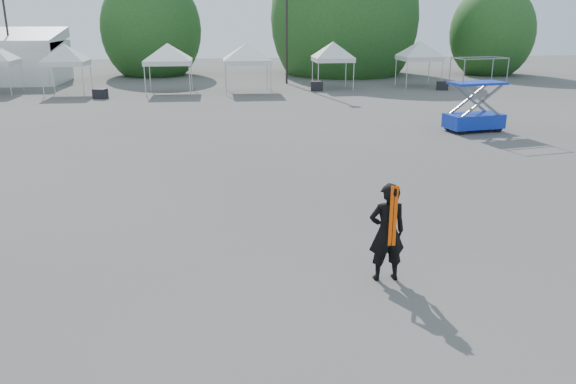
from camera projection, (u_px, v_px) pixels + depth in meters
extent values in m
plane|color=#474442|center=(321.00, 239.00, 13.37)|extent=(120.00, 120.00, 0.00)
cylinder|color=black|center=(5.00, 17.00, 41.99)|extent=(0.16, 0.16, 10.00)
cylinder|color=black|center=(287.00, 20.00, 42.59)|extent=(0.16, 0.16, 9.50)
cylinder|color=#382314|center=(154.00, 62.00, 49.98)|extent=(0.36, 0.36, 2.27)
ellipsoid|color=#1F4B19|center=(151.00, 29.00, 49.14)|extent=(4.16, 4.16, 4.78)
cylinder|color=#382314|center=(343.00, 58.00, 50.92)|extent=(0.36, 0.36, 2.80)
ellipsoid|color=#1F4B19|center=(344.00, 18.00, 49.88)|extent=(5.12, 5.12, 5.89)
cylinder|color=#382314|center=(489.00, 63.00, 50.63)|extent=(0.36, 0.36, 2.10)
ellipsoid|color=#1F4B19|center=(492.00, 33.00, 49.85)|extent=(3.84, 3.84, 4.42)
cylinder|color=silver|center=(10.00, 80.00, 37.06)|extent=(0.06, 0.06, 2.00)
cylinder|color=silver|center=(22.00, 76.00, 39.52)|extent=(0.06, 0.06, 2.00)
cylinder|color=silver|center=(43.00, 82.00, 36.29)|extent=(0.06, 0.06, 2.00)
cylinder|color=silver|center=(83.00, 81.00, 36.58)|extent=(0.06, 0.06, 2.00)
cylinder|color=silver|center=(53.00, 78.00, 38.68)|extent=(0.06, 0.06, 2.00)
cylinder|color=silver|center=(91.00, 77.00, 38.98)|extent=(0.06, 0.06, 2.00)
cube|color=silver|center=(66.00, 63.00, 37.31)|extent=(2.73, 2.73, 0.30)
pyramid|color=silver|center=(64.00, 44.00, 36.93)|extent=(3.86, 3.86, 1.10)
cylinder|color=silver|center=(145.00, 81.00, 36.85)|extent=(0.06, 0.06, 2.00)
cylinder|color=silver|center=(190.00, 80.00, 37.18)|extent=(0.06, 0.06, 2.00)
cylinder|color=silver|center=(150.00, 76.00, 39.60)|extent=(0.06, 0.06, 2.00)
cylinder|color=silver|center=(192.00, 76.00, 39.94)|extent=(0.06, 0.06, 2.00)
cube|color=silver|center=(168.00, 62.00, 38.07)|extent=(3.11, 3.11, 0.30)
pyramid|color=silver|center=(167.00, 43.00, 37.69)|extent=(4.40, 4.40, 1.10)
cylinder|color=silver|center=(226.00, 80.00, 37.16)|extent=(0.06, 0.06, 2.00)
cylinder|color=silver|center=(271.00, 80.00, 37.50)|extent=(0.06, 0.06, 2.00)
cylinder|color=silver|center=(225.00, 76.00, 39.98)|extent=(0.06, 0.06, 2.00)
cylinder|color=silver|center=(267.00, 75.00, 40.33)|extent=(0.06, 0.06, 2.00)
cube|color=silver|center=(247.00, 62.00, 38.42)|extent=(3.19, 3.19, 0.30)
pyramid|color=silver|center=(247.00, 43.00, 38.04)|extent=(4.51, 4.51, 1.10)
cylinder|color=silver|center=(318.00, 77.00, 39.33)|extent=(0.06, 0.06, 2.00)
cylinder|color=silver|center=(354.00, 76.00, 39.63)|extent=(0.06, 0.06, 2.00)
cylinder|color=silver|center=(312.00, 73.00, 41.73)|extent=(0.06, 0.06, 2.00)
cylinder|color=silver|center=(346.00, 73.00, 42.03)|extent=(0.06, 0.06, 2.00)
cube|color=silver|center=(333.00, 59.00, 40.35)|extent=(2.73, 2.73, 0.30)
pyramid|color=silver|center=(333.00, 42.00, 39.98)|extent=(3.87, 3.87, 1.10)
cylinder|color=silver|center=(407.00, 75.00, 40.45)|extent=(0.06, 0.06, 2.00)
cylinder|color=silver|center=(442.00, 75.00, 40.76)|extent=(0.06, 0.06, 2.00)
cylinder|color=silver|center=(396.00, 72.00, 42.95)|extent=(0.06, 0.06, 2.00)
cylinder|color=silver|center=(429.00, 71.00, 43.26)|extent=(0.06, 0.06, 2.00)
cube|color=silver|center=(419.00, 58.00, 41.53)|extent=(2.84, 2.84, 0.30)
pyramid|color=silver|center=(420.00, 41.00, 41.16)|extent=(4.02, 4.02, 1.10)
imported|color=black|center=(387.00, 232.00, 11.06)|extent=(0.75, 0.51, 2.03)
cube|color=#FF4D05|center=(391.00, 216.00, 10.75)|extent=(0.16, 0.03, 1.22)
cube|color=#0E0CA7|center=(474.00, 121.00, 25.75)|extent=(2.76, 1.73, 0.64)
cube|color=#0E0CA7|center=(477.00, 83.00, 25.24)|extent=(2.64, 1.66, 0.11)
cylinder|color=black|center=(462.00, 130.00, 25.08)|extent=(0.41, 0.23, 0.39)
cylinder|color=black|center=(498.00, 128.00, 25.63)|extent=(0.41, 0.23, 0.39)
cylinder|color=black|center=(448.00, 126.00, 26.05)|extent=(0.41, 0.23, 0.39)
cylinder|color=black|center=(484.00, 124.00, 26.60)|extent=(0.41, 0.23, 0.39)
cube|color=black|center=(100.00, 94.00, 35.95)|extent=(0.97, 0.87, 0.62)
cube|color=black|center=(317.00, 86.00, 39.69)|extent=(0.96, 0.81, 0.67)
cube|color=black|center=(442.00, 86.00, 40.14)|extent=(0.90, 0.78, 0.60)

